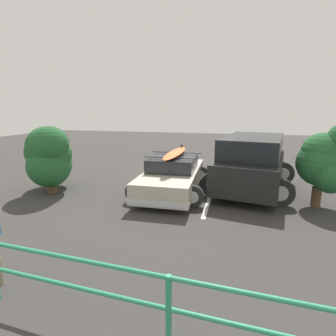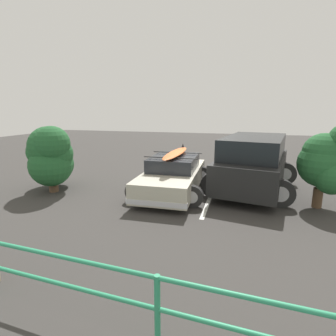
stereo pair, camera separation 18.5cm
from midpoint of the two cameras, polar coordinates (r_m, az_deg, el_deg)
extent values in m
cube|color=#383533|center=(9.39, 5.37, -4.25)|extent=(44.00, 44.00, 0.02)
cube|color=silver|center=(8.64, 8.62, -5.77)|extent=(0.12, 4.02, 0.00)
cube|color=#B7B29E|center=(8.71, 0.37, -2.25)|extent=(1.77, 4.08, 0.59)
cube|color=#23262B|center=(8.75, 0.60, 1.22)|extent=(1.51, 1.98, 0.42)
cube|color=silver|center=(6.93, -3.11, -7.73)|extent=(1.68, 0.15, 0.14)
cube|color=silver|center=(10.63, 2.61, -0.49)|extent=(1.68, 0.15, 0.14)
cylinder|color=black|center=(7.44, 4.71, -6.13)|extent=(0.64, 0.18, 0.64)
cylinder|color=#B7B7BC|center=(7.44, 4.71, -6.13)|extent=(0.35, 0.19, 0.35)
cylinder|color=black|center=(7.83, -7.65, -5.24)|extent=(0.64, 0.18, 0.64)
cylinder|color=#B7B7BC|center=(7.83, -7.65, -5.24)|extent=(0.35, 0.19, 0.35)
cylinder|color=black|center=(9.82, 6.73, -1.53)|extent=(0.64, 0.18, 0.64)
cylinder|color=#B7B7BC|center=(9.82, 6.73, -1.53)|extent=(0.35, 0.19, 0.35)
cylinder|color=black|center=(10.12, -2.81, -1.04)|extent=(0.64, 0.18, 0.64)
cylinder|color=#B7B7BC|center=(10.12, -2.81, -1.04)|extent=(0.35, 0.19, 0.35)
cylinder|color=black|center=(8.19, -0.17, 2.23)|extent=(1.73, 0.08, 0.03)
cylinder|color=black|center=(9.22, 1.29, 3.39)|extent=(1.73, 0.08, 0.03)
ellipsoid|color=orange|center=(8.76, 0.95, 3.30)|extent=(0.46, 2.73, 0.09)
cone|color=black|center=(9.80, 2.45, 4.97)|extent=(0.10, 0.10, 0.14)
cube|color=black|center=(9.30, 17.17, -0.24)|extent=(2.62, 4.55, 0.92)
cube|color=black|center=(9.17, 17.48, 4.58)|extent=(2.30, 3.60, 0.66)
cylinder|color=black|center=(11.47, 18.75, 2.51)|extent=(0.75, 0.31, 0.73)
cylinder|color=black|center=(8.07, 22.52, -4.93)|extent=(0.81, 0.22, 0.81)
cylinder|color=#B7B7BC|center=(8.07, 22.52, -4.93)|extent=(0.45, 0.23, 0.45)
cylinder|color=black|center=(8.34, 9.24, -3.56)|extent=(0.81, 0.22, 0.81)
cylinder|color=#B7B7BC|center=(8.34, 9.24, -3.56)|extent=(0.45, 0.23, 0.45)
cylinder|color=black|center=(10.56, 23.18, -1.00)|extent=(0.81, 0.22, 0.81)
cylinder|color=#B7B7BC|center=(10.56, 23.18, -1.00)|extent=(0.45, 0.23, 0.45)
cylinder|color=black|center=(10.76, 12.95, -0.05)|extent=(0.81, 0.22, 0.81)
cylinder|color=#B7B7BC|center=(10.76, 12.95, -0.05)|extent=(0.45, 0.23, 0.45)
cylinder|color=#2D9366|center=(3.36, -1.68, -28.96)|extent=(0.07, 0.07, 0.94)
cylinder|color=#2D9366|center=(3.09, -1.73, -22.78)|extent=(10.36, 0.63, 0.06)
cylinder|color=#2D9366|center=(3.33, -1.68, -28.35)|extent=(10.36, 0.63, 0.06)
cylinder|color=brown|center=(9.58, -24.46, -3.45)|extent=(0.29, 0.29, 0.48)
sphere|color=#235B2D|center=(9.59, -24.26, 2.32)|extent=(1.01, 1.01, 1.01)
sphere|color=#235B2D|center=(9.25, -23.82, 2.80)|extent=(1.02, 1.02, 1.02)
sphere|color=#235B2D|center=(9.08, -24.76, 4.77)|extent=(1.12, 1.12, 1.12)
sphere|color=#235B2D|center=(9.34, -25.26, 4.15)|extent=(1.33, 1.33, 1.33)
sphere|color=#235B2D|center=(9.36, -24.99, 0.40)|extent=(1.37, 1.37, 1.37)
sphere|color=#235B2D|center=(9.47, -26.48, 3.07)|extent=(0.99, 0.99, 0.99)
sphere|color=#235B2D|center=(10.06, -24.20, 0.71)|extent=(1.27, 1.27, 1.27)
cylinder|color=brown|center=(8.57, 29.01, -5.45)|extent=(0.26, 0.26, 0.56)
sphere|color=#235B2D|center=(8.12, 31.35, -1.61)|extent=(0.90, 0.90, 0.90)
sphere|color=#235B2D|center=(8.34, 29.73, 0.88)|extent=(1.27, 1.27, 1.27)
sphere|color=#235B2D|center=(8.30, 29.99, 2.92)|extent=(1.09, 1.09, 1.09)
camera|label=1|loc=(0.09, -90.66, -0.15)|focal=28.00mm
camera|label=2|loc=(0.09, 89.34, 0.15)|focal=28.00mm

